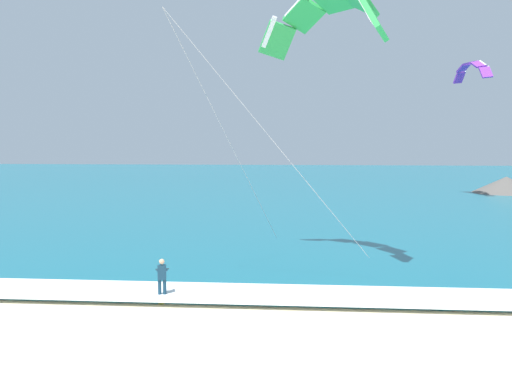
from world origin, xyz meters
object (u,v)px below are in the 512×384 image
object	(u,v)px
kitesurfer	(162,277)
kite_distant	(472,69)
kite_primary	(326,15)
surfboard	(162,299)

from	to	relation	value
kitesurfer	kite_distant	bearing A→B (deg)	59.44
kite_primary	surfboard	bearing A→B (deg)	-138.34
kitesurfer	kite_distant	size ratio (longest dim) A/B	0.29
surfboard	kitesurfer	xyz separation A→B (m)	(-0.00, 0.02, 0.91)
surfboard	kitesurfer	bearing A→B (deg)	102.38
kitesurfer	kite_primary	xyz separation A→B (m)	(6.68, 5.92, 11.47)
surfboard	kite_primary	xyz separation A→B (m)	(6.67, 5.93, 12.39)
surfboard	kite_distant	world-z (taller)	kite_distant
surfboard	kite_primary	bearing A→B (deg)	41.66
surfboard	kite_primary	size ratio (longest dim) A/B	0.12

